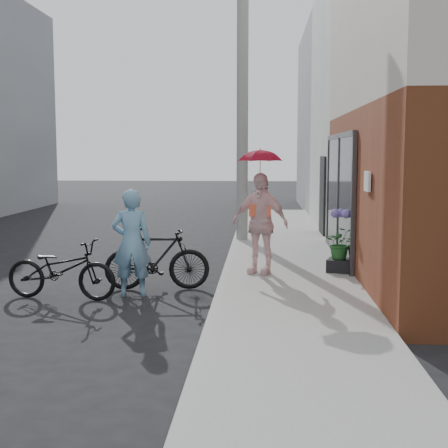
# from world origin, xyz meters

# --- Properties ---
(ground) EXTENTS (80.00, 80.00, 0.00)m
(ground) POSITION_xyz_m (0.00, 0.00, 0.00)
(ground) COLOR black
(ground) RESTS_ON ground
(sidewalk) EXTENTS (2.20, 24.00, 0.12)m
(sidewalk) POSITION_xyz_m (2.10, 2.00, 0.06)
(sidewalk) COLOR #969791
(sidewalk) RESTS_ON ground
(curb) EXTENTS (0.12, 24.00, 0.12)m
(curb) POSITION_xyz_m (0.94, 2.00, 0.06)
(curb) COLOR #9E9E99
(curb) RESTS_ON ground
(east_building_far) EXTENTS (8.00, 8.00, 7.00)m
(east_building_far) POSITION_xyz_m (7.20, 16.00, 3.50)
(east_building_far) COLOR gray
(east_building_far) RESTS_ON ground
(utility_pole) EXTENTS (0.28, 0.28, 7.00)m
(utility_pole) POSITION_xyz_m (1.10, 6.00, 3.50)
(utility_pole) COLOR #9E9E99
(utility_pole) RESTS_ON ground
(officer) EXTENTS (0.66, 0.48, 1.69)m
(officer) POSITION_xyz_m (-0.45, 0.27, 0.85)
(officer) COLOR #72A7CC
(officer) RESTS_ON ground
(bike_left) EXTENTS (1.82, 0.82, 0.92)m
(bike_left) POSITION_xyz_m (-1.49, 0.00, 0.46)
(bike_left) COLOR black
(bike_left) RESTS_ON ground
(bike_right) EXTENTS (1.77, 0.67, 1.04)m
(bike_right) POSITION_xyz_m (-0.13, 0.76, 0.52)
(bike_right) COLOR black
(bike_right) RESTS_ON ground
(kimono_woman) EXTENTS (1.13, 0.82, 1.78)m
(kimono_woman) POSITION_xyz_m (1.55, 1.65, 1.01)
(kimono_woman) COLOR #FFD5D7
(kimono_woman) RESTS_ON sidewalk
(parasol) EXTENTS (0.77, 0.77, 0.68)m
(parasol) POSITION_xyz_m (1.55, 1.65, 2.24)
(parasol) COLOR red
(parasol) RESTS_ON kimono_woman
(planter) EXTENTS (0.54, 0.54, 0.23)m
(planter) POSITION_xyz_m (3.00, 1.89, 0.23)
(planter) COLOR black
(planter) RESTS_ON sidewalk
(potted_plant) EXTENTS (0.53, 0.46, 0.59)m
(potted_plant) POSITION_xyz_m (3.00, 1.89, 0.64)
(potted_plant) COLOR #255D26
(potted_plant) RESTS_ON planter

